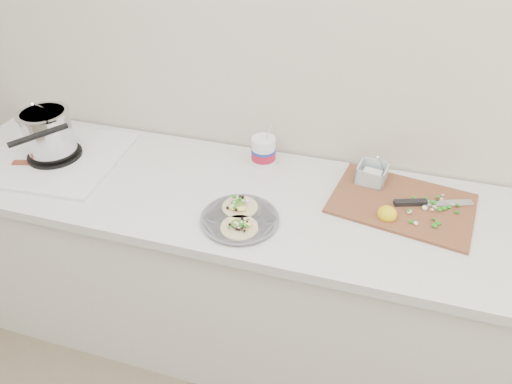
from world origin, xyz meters
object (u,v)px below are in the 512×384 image
(stove, at_px, (51,141))
(cutboard, at_px, (400,198))
(bacon_plate, at_px, (32,165))
(taco_plate, at_px, (240,217))
(tub, at_px, (264,150))

(stove, distance_m, cutboard, 1.40)
(cutboard, xyz_separation_m, bacon_plate, (-1.46, -0.18, -0.01))
(stove, height_order, bacon_plate, stove)
(taco_plate, bearing_deg, cutboard, 26.54)
(tub, bearing_deg, taco_plate, -87.43)
(bacon_plate, bearing_deg, cutboard, 6.98)
(bacon_plate, bearing_deg, stove, 52.32)
(stove, xyz_separation_m, cutboard, (1.40, 0.10, -0.07))
(stove, distance_m, tub, 0.87)
(tub, xyz_separation_m, cutboard, (0.55, -0.11, -0.05))
(tub, relative_size, bacon_plate, 0.95)
(taco_plate, relative_size, cutboard, 0.51)
(tub, distance_m, cutboard, 0.56)
(tub, bearing_deg, bacon_plate, -162.50)
(taco_plate, bearing_deg, bacon_plate, 174.56)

